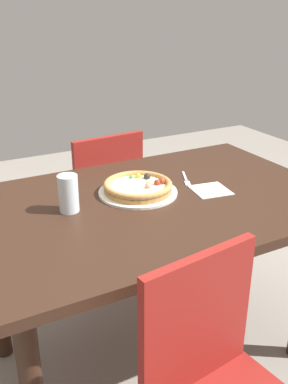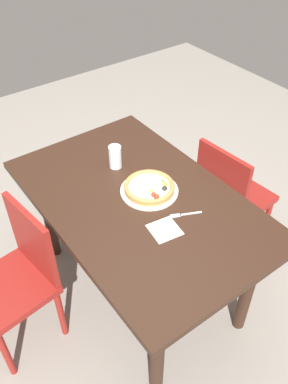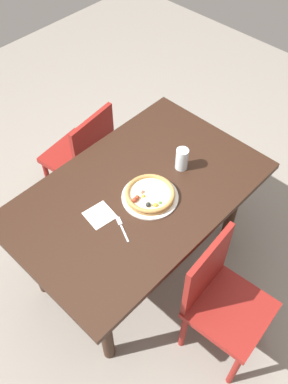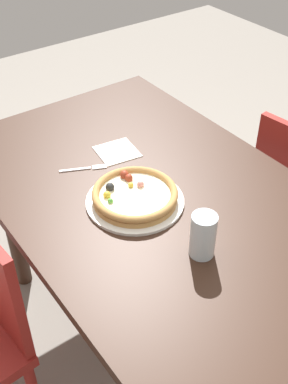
# 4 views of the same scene
# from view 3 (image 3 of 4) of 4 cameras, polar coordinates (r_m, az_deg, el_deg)

# --- Properties ---
(ground_plane) EXTENTS (6.00, 6.00, 0.00)m
(ground_plane) POSITION_cam_3_polar(r_m,az_deg,el_deg) (2.95, -0.65, -9.34)
(ground_plane) COLOR gray
(dining_table) EXTENTS (1.46, 0.92, 0.76)m
(dining_table) POSITION_cam_3_polar(r_m,az_deg,el_deg) (2.41, -0.79, -1.43)
(dining_table) COLOR #331E14
(dining_table) RESTS_ON ground
(chair_near) EXTENTS (0.43, 0.43, 0.86)m
(chair_near) POSITION_cam_3_polar(r_m,az_deg,el_deg) (2.34, 10.50, -14.16)
(chair_near) COLOR maroon
(chair_near) RESTS_ON ground
(chair_far) EXTENTS (0.45, 0.45, 0.86)m
(chair_far) POSITION_cam_3_polar(r_m,az_deg,el_deg) (2.96, -8.28, 4.99)
(chair_far) COLOR maroon
(chair_far) RESTS_ON ground
(plate) EXTENTS (0.31, 0.31, 0.01)m
(plate) POSITION_cam_3_polar(r_m,az_deg,el_deg) (2.30, 0.83, -0.68)
(plate) COLOR silver
(plate) RESTS_ON dining_table
(pizza) EXTENTS (0.27, 0.27, 0.05)m
(pizza) POSITION_cam_3_polar(r_m,az_deg,el_deg) (2.28, 0.81, -0.31)
(pizza) COLOR #B78447
(pizza) RESTS_ON plate
(fork) EXTENTS (0.08, 0.16, 0.00)m
(fork) POSITION_cam_3_polar(r_m,az_deg,el_deg) (2.18, -3.05, -4.81)
(fork) COLOR silver
(fork) RESTS_ON dining_table
(drinking_glass) EXTENTS (0.07, 0.07, 0.14)m
(drinking_glass) POSITION_cam_3_polar(r_m,az_deg,el_deg) (2.41, 5.18, 4.51)
(drinking_glass) COLOR silver
(drinking_glass) RESTS_ON dining_table
(napkin) EXTENTS (0.16, 0.16, 0.00)m
(napkin) POSITION_cam_3_polar(r_m,az_deg,el_deg) (2.24, -6.06, -3.14)
(napkin) COLOR white
(napkin) RESTS_ON dining_table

